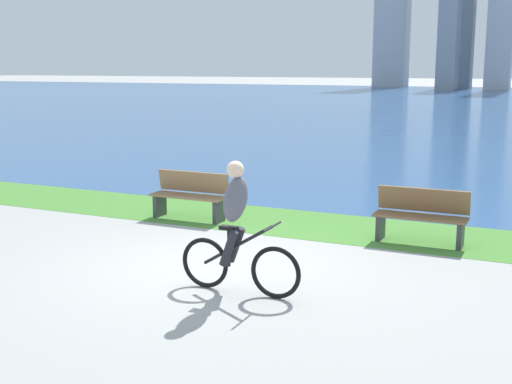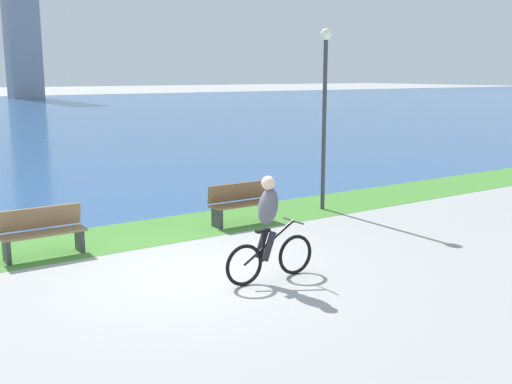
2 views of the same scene
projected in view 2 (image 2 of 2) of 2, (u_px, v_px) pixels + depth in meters
ground_plane at (202, 273)px, 10.13m from camera, size 300.00×300.00×0.00m
grass_strip_bayside at (133, 235)px, 12.54m from camera, size 120.00×2.13×0.01m
cyclist_lead at (269, 230)px, 9.63m from camera, size 1.68×0.52×1.71m
bench_near_path at (241, 204)px, 13.42m from camera, size 1.50×0.47×0.90m
bench_far_along_path at (43, 232)px, 10.99m from camera, size 1.50×0.47×0.90m
lamppost_tall at (325, 95)px, 14.40m from camera, size 0.28×0.28×4.33m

